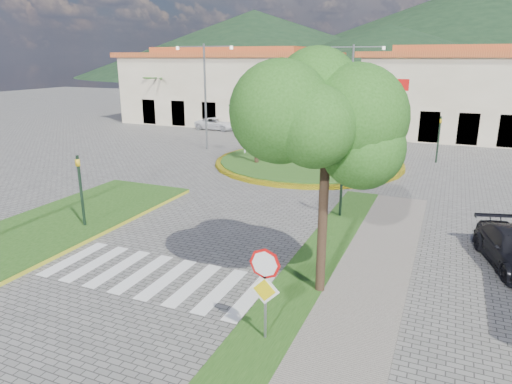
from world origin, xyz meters
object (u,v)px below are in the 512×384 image
at_px(white_van, 216,124).
at_px(deciduous_tree, 327,127).
at_px(stop_sign, 265,281).
at_px(car_dark_b, 370,136).
at_px(roundabout_island, 308,162).
at_px(car_dark_a, 296,129).

bearing_deg(white_van, deciduous_tree, -144.95).
height_order(stop_sign, car_dark_b, stop_sign).
relative_size(stop_sign, white_van, 0.61).
xyz_separation_m(roundabout_island, car_dark_b, (2.35, 10.21, 0.38)).
distance_m(roundabout_island, white_van, 17.19).
distance_m(stop_sign, car_dark_b, 30.38).
xyz_separation_m(stop_sign, deciduous_tree, (0.60, 3.04, 3.38)).
relative_size(stop_sign, car_dark_a, 0.70).
bearing_deg(stop_sign, roundabout_island, 103.73).
xyz_separation_m(white_van, car_dark_b, (15.36, -1.01, -0.05)).
bearing_deg(stop_sign, car_dark_a, 106.87).
distance_m(roundabout_island, stop_sign, 20.69).
bearing_deg(car_dark_a, roundabout_island, -170.03).
bearing_deg(stop_sign, white_van, 119.81).
relative_size(white_van, car_dark_a, 1.15).
xyz_separation_m(roundabout_island, stop_sign, (4.90, -20.04, 1.62)).
xyz_separation_m(roundabout_island, deciduous_tree, (5.50, -17.00, 5.00)).
relative_size(car_dark_a, car_dark_b, 1.12).
distance_m(stop_sign, deciduous_tree, 4.59).
relative_size(roundabout_island, stop_sign, 4.79).
relative_size(roundabout_island, white_van, 2.93).
relative_size(roundabout_island, car_dark_a, 3.36).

